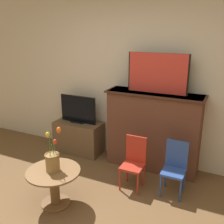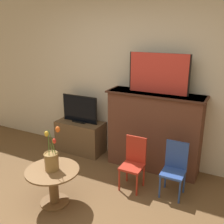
# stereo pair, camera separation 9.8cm
# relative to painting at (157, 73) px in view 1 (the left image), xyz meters

# --- Properties ---
(wall_back) EXTENTS (8.00, 0.06, 2.70)m
(wall_back) POSITION_rel_painting_xyz_m (-0.42, 0.21, -0.11)
(wall_back) COLOR beige
(wall_back) RESTS_ON ground
(fireplace_mantel) EXTENTS (1.41, 0.41, 1.18)m
(fireplace_mantel) POSITION_rel_painting_xyz_m (-0.02, -0.01, -0.85)
(fireplace_mantel) COLOR brown
(fireplace_mantel) RESTS_ON ground
(painting) EXTENTS (0.86, 0.03, 0.56)m
(painting) POSITION_rel_painting_xyz_m (0.00, 0.00, 0.00)
(painting) COLOR black
(painting) RESTS_ON fireplace_mantel
(tv_stand) EXTENTS (0.81, 0.40, 0.54)m
(tv_stand) POSITION_rel_painting_xyz_m (-1.31, -0.04, -1.19)
(tv_stand) COLOR brown
(tv_stand) RESTS_ON ground
(tv_monitor) EXTENTS (0.65, 0.12, 0.46)m
(tv_monitor) POSITION_rel_painting_xyz_m (-1.31, -0.04, -0.70)
(tv_monitor) COLOR black
(tv_monitor) RESTS_ON tv_stand
(chair_red) EXTENTS (0.28, 0.28, 0.70)m
(chair_red) POSITION_rel_painting_xyz_m (-0.08, -0.61, -1.07)
(chair_red) COLOR #B22D1E
(chair_red) RESTS_ON ground
(chair_blue) EXTENTS (0.28, 0.28, 0.70)m
(chair_blue) POSITION_rel_painting_xyz_m (0.43, -0.51, -1.07)
(chair_blue) COLOR #2D4C99
(chair_blue) RESTS_ON ground
(side_table) EXTENTS (0.64, 0.64, 0.46)m
(side_table) POSITION_rel_painting_xyz_m (-0.81, -1.38, -1.15)
(side_table) COLOR brown
(side_table) RESTS_ON ground
(vase_tulips) EXTENTS (0.19, 0.19, 0.54)m
(vase_tulips) POSITION_rel_painting_xyz_m (-0.80, -1.38, -0.86)
(vase_tulips) COLOR olive
(vase_tulips) RESTS_ON side_table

